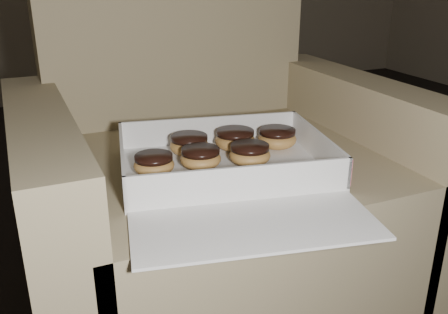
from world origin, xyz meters
The scene contains 12 objects.
armchair centered at (-0.23, 0.26, 0.27)m, with size 0.81×0.69×0.85m.
bakery_box centered at (-0.27, 0.08, 0.39)m, with size 0.47×0.52×0.07m.
donut_a centered at (-0.30, 0.21, 0.41)m, with size 0.08×0.08×0.04m.
donut_b centered at (-0.31, 0.13, 0.41)m, with size 0.08×0.08×0.04m.
donut_c centered at (-0.12, 0.17, 0.41)m, with size 0.08×0.08×0.04m.
donut_d centered at (-0.40, 0.14, 0.41)m, with size 0.08×0.08×0.04m.
donut_e centered at (-0.22, 0.11, 0.41)m, with size 0.08×0.08×0.04m.
donut_f centered at (-0.21, 0.19, 0.41)m, with size 0.08×0.08×0.04m.
crumb_a centered at (-0.31, 0.03, 0.39)m, with size 0.01×0.01×0.00m, color black.
crumb_b centered at (-0.26, 0.02, 0.39)m, with size 0.01×0.01×0.00m, color black.
crumb_c centered at (-0.19, 0.00, 0.39)m, with size 0.01×0.01×0.00m, color black.
crumb_d centered at (-0.18, 0.06, 0.39)m, with size 0.01×0.01×0.00m, color black.
Camera 1 is at (-0.62, -0.69, 0.76)m, focal length 40.00 mm.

